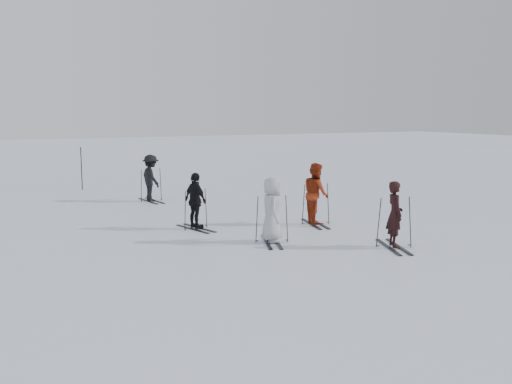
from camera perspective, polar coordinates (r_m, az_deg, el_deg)
ground at (r=16.88m, az=1.50°, el=-3.79°), size 120.00×120.00×0.00m
skier_near_dark at (r=14.99m, az=13.70°, el=-2.26°), size 0.59×0.72×1.69m
skier_red at (r=17.62m, az=6.02°, el=-0.22°), size 0.90×1.05×1.88m
skier_grey at (r=15.13m, az=1.60°, el=-1.86°), size 0.81×0.98×1.73m
skier_uphill_left at (r=16.95m, az=-6.06°, el=-0.95°), size 0.64×1.04×1.65m
skier_uphill_far at (r=22.41m, az=-10.46°, el=1.35°), size 0.81×1.23×1.78m
skis_near_dark at (r=15.02m, az=13.68°, el=-2.89°), size 2.08×1.56×1.35m
skis_red at (r=17.67m, az=6.00°, el=-1.14°), size 1.96×1.33×1.31m
skis_grey at (r=15.17m, az=1.60°, el=-2.65°), size 2.00×1.50×1.30m
skis_uphill_left at (r=16.98m, az=-6.05°, el=-1.67°), size 1.84×1.28×1.22m
skis_uphill_far at (r=22.44m, az=-10.45°, el=0.75°), size 1.90×1.18×1.31m
piste_marker at (r=26.36m, az=-17.05°, el=2.26°), size 0.04×0.04×1.90m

